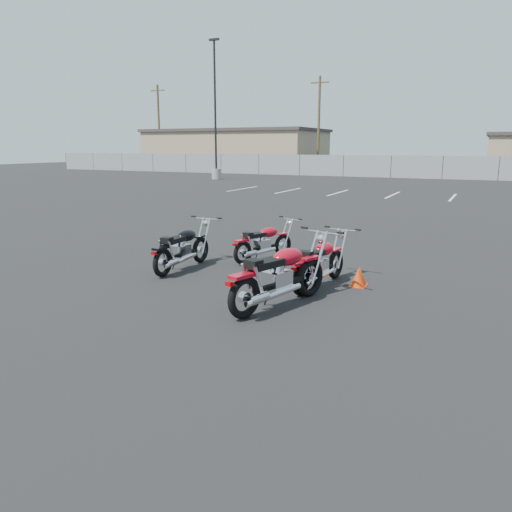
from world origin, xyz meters
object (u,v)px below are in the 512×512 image
at_px(motorcycle_front_red, 264,243).
at_px(motorcycle_second_black, 183,248).
at_px(motorcycle_rear_red, 280,276).
at_px(motorcycle_third_red, 320,263).

bearing_deg(motorcycle_front_red, motorcycle_second_black, -127.71).
bearing_deg(motorcycle_rear_red, motorcycle_second_black, 153.02).
bearing_deg(motorcycle_front_red, motorcycle_third_red, -39.67).
relative_size(motorcycle_front_red, motorcycle_rear_red, 0.78).
height_order(motorcycle_front_red, motorcycle_third_red, motorcycle_third_red).
bearing_deg(motorcycle_third_red, motorcycle_rear_red, -97.89).
distance_m(motorcycle_second_black, motorcycle_third_red, 3.03).
xyz_separation_m(motorcycle_second_black, motorcycle_rear_red, (2.83, -1.44, 0.06)).
height_order(motorcycle_front_red, motorcycle_second_black, motorcycle_second_black).
bearing_deg(motorcycle_rear_red, motorcycle_front_red, 119.12).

